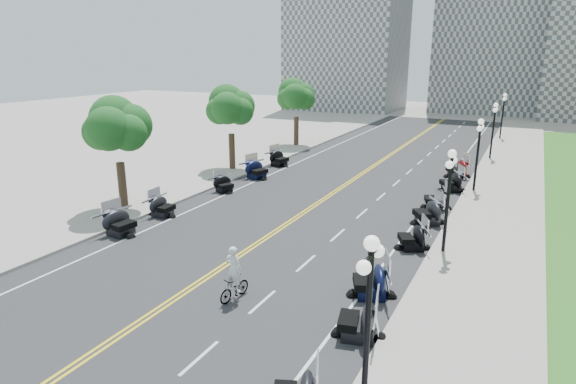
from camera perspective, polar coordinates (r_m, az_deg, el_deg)
The scene contains 48 objects.
ground at distance 23.71m, azimuth -4.95°, elevation -6.98°, with size 160.00×160.00×0.00m, color gray.
road at distance 32.11m, azimuth 4.48°, elevation -0.72°, with size 16.00×90.00×0.01m, color #333335.
centerline_yellow_a at distance 32.15m, azimuth 4.28°, elevation -0.68°, with size 0.12×90.00×0.00m, color yellow.
centerline_yellow_b at distance 32.07m, azimuth 4.68°, elevation -0.74°, with size 0.12×90.00×0.00m, color yellow.
edge_line_north at distance 30.38m, azimuth 15.69°, elevation -2.27°, with size 0.12×90.00×0.00m, color white.
edge_line_south at distance 34.95m, azimuth -5.25°, elevation 0.67°, with size 0.12×90.00×0.00m, color white.
lane_dash_4 at distance 16.33m, azimuth -10.46°, elevation -18.75°, with size 0.12×2.00×0.00m, color white.
lane_dash_5 at distance 19.13m, azimuth -3.05°, elevation -12.86°, with size 0.12×2.00×0.00m, color white.
lane_dash_6 at distance 22.31m, azimuth 2.14°, elevation -8.43°, with size 0.12×2.00×0.00m, color white.
lane_dash_7 at distance 25.72m, azimuth 5.91°, elevation -5.09°, with size 0.12×2.00×0.00m, color white.
lane_dash_8 at distance 29.27m, azimuth 8.76°, elevation -2.53°, with size 0.12×2.00×0.00m, color white.
lane_dash_9 at distance 32.93m, azimuth 10.97°, elevation -0.53°, with size 0.12×2.00×0.00m, color white.
lane_dash_10 at distance 36.66m, azimuth 12.73°, elevation 1.07°, with size 0.12×2.00×0.00m, color white.
lane_dash_11 at distance 40.44m, azimuth 14.17°, elevation 2.37°, with size 0.12×2.00×0.00m, color white.
lane_dash_12 at distance 44.26m, azimuth 15.37°, elevation 3.45°, with size 0.12×2.00×0.00m, color white.
lane_dash_13 at distance 48.11m, azimuth 16.37°, elevation 4.35°, with size 0.12×2.00×0.00m, color white.
lane_dash_14 at distance 51.98m, azimuth 17.23°, elevation 5.12°, with size 0.12×2.00×0.00m, color white.
lane_dash_15 at distance 55.87m, azimuth 17.97°, elevation 5.78°, with size 0.12×2.00×0.00m, color white.
lane_dash_16 at distance 59.78m, azimuth 18.62°, elevation 6.35°, with size 0.12×2.00×0.00m, color white.
lane_dash_17 at distance 63.70m, azimuth 19.18°, elevation 6.86°, with size 0.12×2.00×0.00m, color white.
lane_dash_18 at distance 67.62m, azimuth 19.69°, elevation 7.30°, with size 0.12×2.00×0.00m, color white.
lane_dash_19 at distance 71.56m, azimuth 20.13°, elevation 7.69°, with size 0.12×2.00×0.00m, color white.
sidewalk_north at distance 29.92m, azimuth 23.40°, elevation -3.18°, with size 5.00×90.00×0.15m, color #9E9991.
sidewalk_south at distance 37.22m, azimuth -10.61°, elevation 1.51°, with size 5.00×90.00×0.15m, color #9E9991.
distant_block_a at distance 85.82m, azimuth 7.09°, elevation 18.47°, with size 18.00×14.00×26.00m, color gray.
distant_block_b at distance 86.98m, azimuth 23.14°, elevation 18.66°, with size 16.00×12.00×30.00m, color gray.
street_lamp_1 at distance 12.77m, azimuth 9.39°, elevation -15.64°, with size 0.50×1.20×4.90m, color black, non-canonical shape.
street_lamp_2 at distance 23.62m, azimuth 18.39°, elevation -1.15°, with size 0.50×1.20×4.90m, color black, non-canonical shape.
street_lamp_3 at distance 35.22m, azimuth 21.53°, elevation 4.05°, with size 0.50×1.20×4.90m, color black, non-canonical shape.
street_lamp_4 at distance 47.02m, azimuth 23.11°, elevation 6.66°, with size 0.50×1.20×4.90m, color black, non-canonical shape.
street_lamp_5 at distance 58.91m, azimuth 24.07°, elevation 8.22°, with size 0.50×1.20×4.90m, color black, non-canonical shape.
tree_2 at distance 30.13m, azimuth -19.58°, elevation 6.55°, with size 4.80×4.80×9.20m, color #235619, non-canonical shape.
tree_3 at distance 39.28m, azimuth -6.80°, elevation 9.38°, with size 4.80×4.80×9.20m, color #235619, non-canonical shape.
tree_4 at distance 49.65m, azimuth 1.00°, elevation 10.87°, with size 4.80×4.80×9.20m, color #235619, non-canonical shape.
motorcycle_n_4 at distance 16.85m, azimuth 8.34°, elevation -14.58°, with size 2.06×2.06×1.44m, color black, non-canonical shape.
motorcycle_n_5 at distance 19.45m, azimuth 9.81°, elevation -10.16°, with size 2.12×2.12×1.48m, color black, non-canonical shape.
motorcycle_n_6 at distance 24.37m, azimuth 14.55°, elevation -5.07°, with size 1.96×1.96×1.37m, color black, non-canonical shape.
motorcycle_n_7 at distance 28.10m, azimuth 16.25°, elevation -2.20°, with size 2.17×2.17×1.52m, color black, non-canonical shape.
motorcycle_n_8 at distance 31.07m, azimuth 17.13°, elevation -0.63°, with size 2.03×2.03×1.42m, color black, non-canonical shape.
motorcycle_n_9 at distance 35.26m, azimuth 18.83°, elevation 1.24°, with size 2.15×2.15×1.50m, color black, non-canonical shape.
motorcycle_n_10 at distance 39.41m, azimuth 19.43°, elevation 2.73°, with size 2.23×2.23×1.56m, color #590A0C, non-canonical shape.
motorcycle_s_5 at distance 26.87m, azimuth -19.30°, elevation -3.33°, with size 2.14×2.14×1.50m, color black, non-canonical shape.
motorcycle_s_6 at distance 29.25m, azimuth -14.69°, elevation -1.55°, with size 1.91×1.91×1.33m, color black, non-canonical shape.
motorcycle_s_7 at distance 33.57m, azimuth -7.60°, elevation 1.02°, with size 1.76×1.76×1.23m, color black, non-canonical shape.
motorcycle_s_8 at distance 36.95m, azimuth -3.73°, elevation 2.75°, with size 2.17×2.17×1.52m, color black, non-canonical shape.
motorcycle_s_9 at distance 41.11m, azimuth -1.06°, elevation 4.10°, with size 2.07×2.07×1.45m, color black, non-canonical shape.
bicycle at distance 19.20m, azimuth -6.37°, elevation -11.25°, with size 0.45×1.60×0.96m, color #A51414.
cyclist_rider at distance 18.59m, azimuth -6.51°, elevation -7.36°, with size 0.69×0.45×1.88m, color white.
Camera 1 is at (11.67, -18.45, 9.27)m, focal length 30.00 mm.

